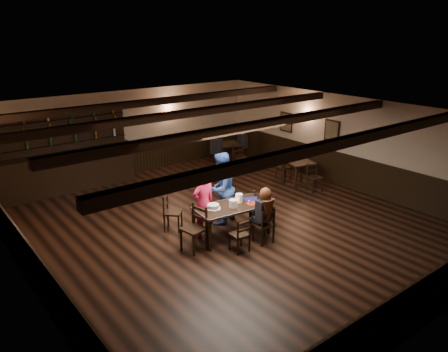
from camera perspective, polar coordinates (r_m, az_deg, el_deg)
ground at (r=10.67m, az=0.11°, el=-6.26°), size 10.00×10.00×0.00m
room_shell at (r=10.09m, az=0.03°, el=2.84°), size 9.02×10.02×2.71m
dining_table at (r=9.80m, az=1.02°, el=-4.27°), size 1.77×1.02×0.75m
chair_near_left at (r=9.22m, az=2.30°, el=-7.40°), size 0.38×0.36×0.78m
chair_near_right at (r=9.61m, az=5.46°, el=-6.16°), size 0.41×0.39×0.82m
chair_end_left at (r=9.31m, az=-3.61°, el=-6.29°), size 0.51×0.53×0.99m
chair_end_right at (r=10.44m, az=5.06°, el=-3.84°), size 0.49×0.50×0.88m
chair_far_pushed at (r=10.26m, az=-7.13°, el=-4.32°), size 0.57×0.57×0.89m
woman_pink at (r=9.81m, az=-2.70°, el=-3.59°), size 0.57×0.38×1.57m
man_blue at (r=10.42m, az=-0.42°, el=-1.64°), size 1.02×0.90×1.77m
seated_person at (r=9.50m, az=5.34°, el=-4.05°), size 0.35×0.52×0.85m
cake at (r=9.60m, az=-1.42°, el=-4.03°), size 0.33×0.33×0.10m
plate_stack_a at (r=9.66m, az=1.22°, el=-3.61°), size 0.19×0.19×0.17m
plate_stack_b at (r=9.93m, az=1.98°, el=-2.89°), size 0.17×0.17×0.20m
tea_light at (r=9.84m, az=1.01°, el=-3.58°), size 0.05×0.05×0.06m
salt_shaker at (r=9.88m, az=3.28°, el=-3.41°), size 0.03×0.03×0.08m
pepper_shaker at (r=9.94m, az=3.36°, el=-3.28°), size 0.03×0.03×0.08m
drink_glass at (r=10.04m, az=2.04°, el=-2.95°), size 0.07×0.07×0.10m
menu_red at (r=9.93m, az=3.93°, el=-3.53°), size 0.37×0.28×0.00m
menu_blue at (r=10.15m, az=3.57°, el=-3.02°), size 0.39×0.33×0.00m
bar_counter at (r=13.46m, az=-19.83°, el=1.27°), size 4.06×0.70×2.20m
back_table_a at (r=13.22m, az=9.78°, el=1.46°), size 0.91×0.91×0.75m
back_table_b at (r=15.05m, az=0.44°, el=3.88°), size 1.01×1.01×0.75m
bg_patron_left at (r=14.65m, az=-1.02°, el=4.35°), size 0.24×0.39×0.81m
bg_patron_right at (r=15.51m, az=2.43°, el=4.99°), size 0.23×0.36×0.72m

